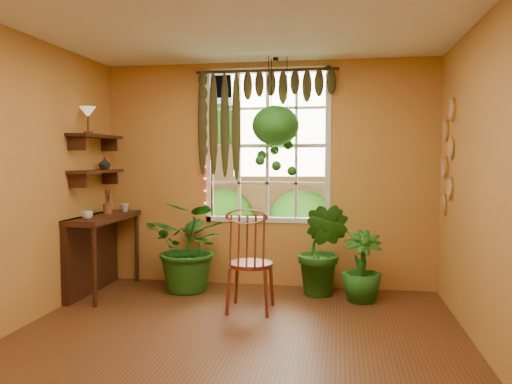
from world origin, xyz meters
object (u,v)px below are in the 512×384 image
at_px(windsor_chair, 250,277).
at_px(potted_plant_mid, 323,250).
at_px(counter_ledge, 96,245).
at_px(potted_plant_left, 191,246).
at_px(hanging_basket, 276,130).

xyz_separation_m(windsor_chair, potted_plant_mid, (0.71, 0.68, 0.18)).
relative_size(counter_ledge, windsor_chair, 0.99).
bearing_deg(potted_plant_left, counter_ledge, -168.92).
bearing_deg(potted_plant_mid, windsor_chair, -136.14).
height_order(potted_plant_mid, hanging_basket, hanging_basket).
distance_m(potted_plant_mid, hanging_basket, 1.47).
height_order(windsor_chair, potted_plant_left, windsor_chair).
xyz_separation_m(counter_ledge, hanging_basket, (2.04, 0.41, 1.33)).
relative_size(potted_plant_mid, hanging_basket, 0.77).
xyz_separation_m(counter_ledge, potted_plant_mid, (2.60, 0.26, -0.03)).
distance_m(counter_ledge, potted_plant_left, 1.10).
relative_size(counter_ledge, potted_plant_mid, 1.14).
xyz_separation_m(potted_plant_left, potted_plant_mid, (1.52, 0.05, -0.00)).
bearing_deg(potted_plant_left, potted_plant_mid, 1.94).
distance_m(counter_ledge, potted_plant_mid, 2.61).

